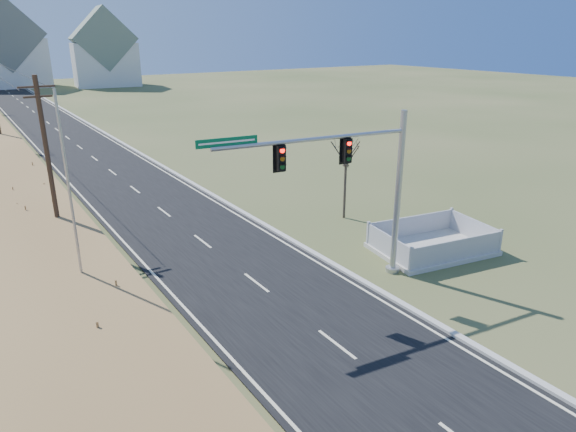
% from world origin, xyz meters
% --- Properties ---
extents(ground, '(260.00, 260.00, 0.00)m').
position_xyz_m(ground, '(0.00, 0.00, 0.00)').
color(ground, '#3C4C25').
rests_on(ground, ground).
extents(road, '(8.00, 180.00, 0.06)m').
position_xyz_m(road, '(0.00, 50.00, 0.03)').
color(road, black).
rests_on(road, ground).
extents(curb, '(0.30, 180.00, 0.18)m').
position_xyz_m(curb, '(4.15, 50.00, 0.09)').
color(curb, '#B2AFA8').
rests_on(curb, ground).
extents(utility_pole_near, '(1.80, 0.26, 9.00)m').
position_xyz_m(utility_pole_near, '(-6.50, 15.00, 4.68)').
color(utility_pole_near, '#422D1E').
rests_on(utility_pole_near, ground).
extents(condo_n, '(15.27, 10.20, 18.54)m').
position_xyz_m(condo_n, '(2.00, 112.00, 7.61)').
color(condo_n, silver).
rests_on(condo_n, ground).
extents(condo_ne, '(14.12, 10.51, 16.52)m').
position_xyz_m(condo_ne, '(20.00, 104.00, 6.84)').
color(condo_ne, silver).
rests_on(condo_ne, ground).
extents(traffic_signal_mast, '(9.76, 1.48, 7.82)m').
position_xyz_m(traffic_signal_mast, '(4.33, 1.72, 4.74)').
color(traffic_signal_mast, '#9EA0A5').
rests_on(traffic_signal_mast, ground).
extents(fence_enclosure, '(6.52, 4.96, 1.36)m').
position_xyz_m(fence_enclosure, '(9.76, 2.17, 0.27)').
color(fence_enclosure, '#B7B5AD').
rests_on(fence_enclosure, ground).
extents(open_sign, '(0.46, 0.14, 0.56)m').
position_xyz_m(open_sign, '(8.00, 2.00, 0.30)').
color(open_sign, white).
rests_on(open_sign, ground).
extents(flagpole, '(0.41, 0.41, 9.01)m').
position_xyz_m(flagpole, '(-7.00, 6.86, 3.59)').
color(flagpole, '#B7B5AD').
rests_on(flagpole, ground).
extents(bare_tree, '(1.99, 1.99, 5.27)m').
position_xyz_m(bare_tree, '(9.16, 8.84, 4.25)').
color(bare_tree, '#4C3F33').
rests_on(bare_tree, ground).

